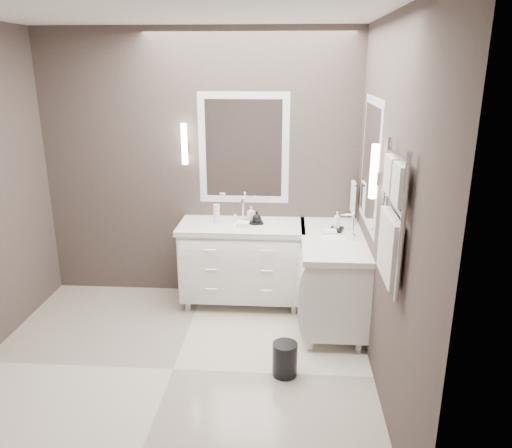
# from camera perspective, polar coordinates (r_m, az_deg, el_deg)

# --- Properties ---
(floor) EXTENTS (3.20, 3.00, 0.01)m
(floor) POSITION_cam_1_polar(r_m,az_deg,el_deg) (4.25, -9.44, -16.10)
(floor) COLOR beige
(floor) RESTS_ON ground
(ceiling) EXTENTS (3.20, 3.00, 0.01)m
(ceiling) POSITION_cam_1_polar(r_m,az_deg,el_deg) (3.56, -11.84, 23.19)
(ceiling) COLOR white
(ceiling) RESTS_ON wall_back
(wall_back) EXTENTS (3.20, 0.01, 2.70)m
(wall_back) POSITION_cam_1_polar(r_m,az_deg,el_deg) (5.11, -6.45, 6.42)
(wall_back) COLOR #433936
(wall_back) RESTS_ON floor
(wall_front) EXTENTS (3.20, 0.01, 2.70)m
(wall_front) POSITION_cam_1_polar(r_m,az_deg,el_deg) (2.34, -19.42, -8.59)
(wall_front) COLOR #433936
(wall_front) RESTS_ON floor
(wall_right) EXTENTS (0.01, 3.00, 2.70)m
(wall_right) POSITION_cam_1_polar(r_m,az_deg,el_deg) (3.63, 14.85, 1.23)
(wall_right) COLOR #433936
(wall_right) RESTS_ON floor
(vanity_back) EXTENTS (1.24, 0.59, 0.97)m
(vanity_back) POSITION_cam_1_polar(r_m,az_deg,el_deg) (5.03, -1.60, -3.96)
(vanity_back) COLOR white
(vanity_back) RESTS_ON floor
(vanity_right) EXTENTS (0.59, 1.24, 0.97)m
(vanity_right) POSITION_cam_1_polar(r_m,az_deg,el_deg) (4.73, 8.70, -5.64)
(vanity_right) COLOR white
(vanity_right) RESTS_ON floor
(mirror_back) EXTENTS (0.90, 0.02, 1.10)m
(mirror_back) POSITION_cam_1_polar(r_m,az_deg,el_deg) (5.00, -1.42, 8.60)
(mirror_back) COLOR white
(mirror_back) RESTS_ON wall_back
(mirror_right) EXTENTS (0.02, 0.90, 1.10)m
(mirror_right) POSITION_cam_1_polar(r_m,az_deg,el_deg) (4.35, 12.94, 6.77)
(mirror_right) COLOR white
(mirror_right) RESTS_ON wall_right
(sconce_back) EXTENTS (0.06, 0.06, 0.40)m
(sconce_back) POSITION_cam_1_polar(r_m,az_deg,el_deg) (5.01, -8.19, 8.95)
(sconce_back) COLOR white
(sconce_back) RESTS_ON wall_back
(sconce_right) EXTENTS (0.06, 0.06, 0.40)m
(sconce_right) POSITION_cam_1_polar(r_m,az_deg,el_deg) (3.77, 13.34, 5.74)
(sconce_right) COLOR white
(sconce_right) RESTS_ON wall_right
(towel_bar_corner) EXTENTS (0.03, 0.22, 0.30)m
(towel_bar_corner) POSITION_cam_1_polar(r_m,az_deg,el_deg) (4.98, 11.04, 3.14)
(towel_bar_corner) COLOR white
(towel_bar_corner) RESTS_ON wall_right
(towel_ladder) EXTENTS (0.06, 0.58, 0.90)m
(towel_ladder) POSITION_cam_1_polar(r_m,az_deg,el_deg) (3.24, 15.23, -0.06)
(towel_ladder) COLOR white
(towel_ladder) RESTS_ON wall_right
(waste_bin) EXTENTS (0.24, 0.24, 0.27)m
(waste_bin) POSITION_cam_1_polar(r_m,az_deg,el_deg) (4.07, 3.32, -15.17)
(waste_bin) COLOR black
(waste_bin) RESTS_ON floor
(amenity_tray_back) EXTENTS (0.19, 0.16, 0.03)m
(amenity_tray_back) POSITION_cam_1_polar(r_m,az_deg,el_deg) (4.92, -0.24, 0.21)
(amenity_tray_back) COLOR black
(amenity_tray_back) RESTS_ON vanity_back
(amenity_tray_right) EXTENTS (0.15, 0.18, 0.02)m
(amenity_tray_right) POSITION_cam_1_polar(r_m,az_deg,el_deg) (4.77, 9.17, -0.61)
(amenity_tray_right) COLOR black
(amenity_tray_right) RESTS_ON vanity_right
(water_bottle) EXTENTS (0.07, 0.07, 0.18)m
(water_bottle) POSITION_cam_1_polar(r_m,az_deg,el_deg) (4.94, -4.53, 1.19)
(water_bottle) COLOR silver
(water_bottle) RESTS_ON vanity_back
(soap_bottle_a) EXTENTS (0.08, 0.08, 0.14)m
(soap_bottle_a) POSITION_cam_1_polar(r_m,az_deg,el_deg) (4.91, -0.57, 1.21)
(soap_bottle_a) COLOR white
(soap_bottle_a) RESTS_ON amenity_tray_back
(soap_bottle_b) EXTENTS (0.09, 0.09, 0.11)m
(soap_bottle_b) POSITION_cam_1_polar(r_m,az_deg,el_deg) (4.87, 0.09, 0.85)
(soap_bottle_b) COLOR black
(soap_bottle_b) RESTS_ON amenity_tray_back
(soap_bottle_c) EXTENTS (0.08, 0.08, 0.16)m
(soap_bottle_c) POSITION_cam_1_polar(r_m,az_deg,el_deg) (4.74, 9.22, 0.45)
(soap_bottle_c) COLOR white
(soap_bottle_c) RESTS_ON amenity_tray_right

